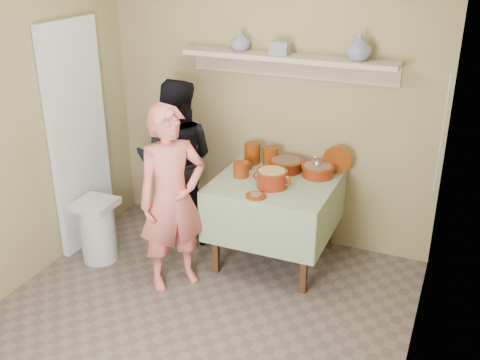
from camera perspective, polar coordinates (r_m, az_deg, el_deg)
The scene contains 22 objects.
ground at distance 4.12m, azimuth -6.25°, elevation -15.81°, with size 3.50×3.50×0.00m, color #65574F.
tile_panel at distance 5.08m, azimuth -16.07°, elevation 4.17°, with size 0.06×0.70×2.00m, color silver.
plate_stack_a at distance 4.94m, azimuth 1.25°, elevation 2.74°, with size 0.14×0.14×0.19m, color #672608.
plate_stack_b at distance 4.91m, azimuth 3.14°, elevation 2.44°, with size 0.13×0.13×0.16m, color #672608.
bowl_stack at distance 4.66m, azimuth 0.11°, elevation 1.09°, with size 0.13×0.13×0.13m, color #672608.
empty_bowl at distance 4.85m, azimuth 0.30°, elevation 1.46°, with size 0.16×0.16×0.05m, color #672608.
propped_lid at distance 4.78m, azimuth 9.81°, elevation 2.02°, with size 0.24×0.24×0.02m, color #672608.
vase_right at distance 4.53m, azimuth 12.03°, elevation 13.10°, with size 0.20×0.20×0.21m, color navy.
vase_left at distance 4.83m, azimuth 0.02°, elevation 14.00°, with size 0.17×0.17×0.17m, color navy.
ceramic_box at distance 4.67m, azimuth 4.07°, elevation 13.22°, with size 0.15×0.11×0.11m, color navy.
person_cook at distance 4.34m, azimuth -6.90°, elevation -1.93°, with size 0.55×0.36×1.50m, color #E86C64.
person_helper at distance 5.07m, azimuth -6.52°, elevation 1.89°, with size 0.73×0.57×1.50m, color black.
room_shell at distance 3.35m, azimuth -7.45°, elevation 6.10°, with size 3.04×3.54×2.62m.
serving_table at distance 4.69m, azimuth 3.67°, elevation -1.28°, with size 0.97×0.97×0.76m.
cazuela_meat_a at distance 4.81m, azimuth 4.68°, elevation 1.64°, with size 0.30×0.30×0.10m.
cazuela_meat_b at distance 4.71m, azimuth 7.90°, elevation 1.04°, with size 0.28×0.28×0.10m.
ladle at distance 4.70m, azimuth 7.84°, elevation 1.66°, with size 0.08×0.26×0.19m.
cazuela_rice at distance 4.46m, azimuth 3.24°, elevation 0.29°, with size 0.33×0.25×0.14m.
front_plate at distance 4.32m, azimuth 1.64°, elevation -1.59°, with size 0.16×0.16×0.03m.
wall_shelf at distance 4.72m, azimuth 4.96°, elevation 12.05°, with size 1.80×0.25×0.21m.
trash_bin at distance 5.00m, azimuth -14.24°, elevation -4.94°, with size 0.32×0.32×0.56m.
electrical_cord at distance 4.44m, azimuth 19.81°, elevation 4.35°, with size 0.01×0.05×0.90m.
Camera 1 is at (1.64, -2.75, 2.59)m, focal length 42.00 mm.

